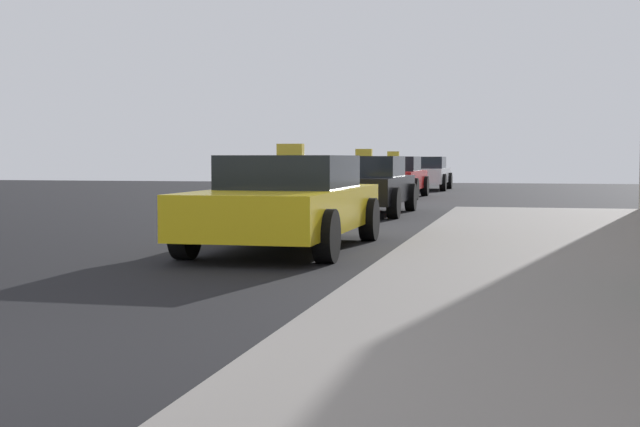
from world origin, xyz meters
TOP-DOWN VIEW (x-y plane):
  - sidewalk at (4.00, 0.00)m, footprint 4.00×32.00m
  - car_yellow at (0.35, 7.74)m, footprint 1.99×4.58m
  - car_black at (0.00, 15.41)m, footprint 2.02×4.30m
  - car_red at (-0.54, 23.59)m, footprint 1.94×4.27m
  - car_white at (-0.33, 30.44)m, footprint 1.95×4.10m

SIDE VIEW (x-z plane):
  - sidewalk at x=4.00m, z-range 0.00..0.15m
  - car_white at x=-0.33m, z-range 0.01..1.28m
  - car_red at x=-0.54m, z-range -0.07..1.36m
  - car_black at x=0.00m, z-range -0.07..1.36m
  - car_yellow at x=0.35m, z-range -0.07..1.36m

